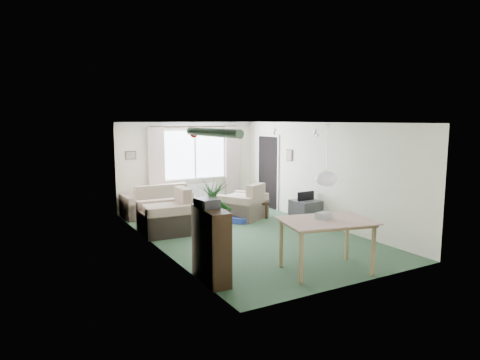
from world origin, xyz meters
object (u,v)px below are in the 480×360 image
sofa (156,199)px  dining_table (326,246)px  armchair_left (165,211)px  coffee_table (249,210)px  houseplant (213,226)px  armchair_corner (243,201)px  tv_cube (305,212)px  pet_bed (241,218)px  bookshelf (211,245)px

sofa → dining_table: sofa is taller
armchair_left → coffee_table: (2.34, 0.35, -0.28)m
coffee_table → sofa: bearing=143.9°
sofa → houseplant: bearing=81.9°
armchair_corner → tv_cube: size_ratio=1.60×
sofa → pet_bed: size_ratio=2.55×
armchair_corner → houseplant: bearing=24.4°
armchair_corner → dining_table: bearing=51.0°
bookshelf → houseplant: bearing=63.0°
sofa → armchair_left: bearing=76.1°
armchair_corner → pet_bed: bearing=21.4°
houseplant → sofa: bearing=83.0°
armchair_corner → houseplant: houseplant is taller
tv_cube → houseplant: bearing=-152.4°
bookshelf → pet_bed: size_ratio=1.70×
bookshelf → coffee_table: bearing=56.4°
sofa → houseplant: houseplant is taller
bookshelf → tv_cube: 4.17m
armchair_corner → pet_bed: (-0.22, -0.26, -0.38)m
bookshelf → pet_bed: bookshelf is taller
bookshelf → houseplant: houseplant is taller
armchair_corner → armchair_left: (-2.19, -0.39, 0.04)m
coffee_table → bookshelf: bearing=-128.4°
armchair_left → coffee_table: armchair_left is taller
houseplant → armchair_corner: bearing=53.1°
armchair_corner → sofa: bearing=-66.4°
coffee_table → tv_cube: size_ratio=1.46×
armchair_corner → bookshelf: size_ratio=0.88×
coffee_table → houseplant: bearing=-129.0°
dining_table → tv_cube: (1.73, 2.74, -0.14)m
bookshelf → armchair_corner: bearing=58.2°
houseplant → dining_table: 1.86m
houseplant → pet_bed: size_ratio=2.33×
armchair_left → dining_table: 3.87m
armchair_left → bookshelf: (-0.34, -3.03, 0.08)m
bookshelf → tv_cube: (3.54, 2.19, -0.28)m
armchair_left → bookshelf: 3.05m
coffee_table → houseplant: size_ratio=0.59×
pet_bed → bookshelf: bearing=-126.2°
bookshelf → houseplant: 0.42m
sofa → coffee_table: (1.94, -1.41, -0.22)m
dining_table → tv_cube: 3.24m
sofa → tv_cube: size_ratio=2.73×
houseplant → dining_table: (1.62, -0.85, -0.36)m
sofa → bookshelf: size_ratio=1.50×
armchair_left → tv_cube: 3.32m
sofa → houseplant: 4.54m
tv_cube → pet_bed: tv_cube is taller
coffee_table → pet_bed: (-0.37, -0.23, -0.14)m
coffee_table → tv_cube: (0.86, -1.20, 0.08)m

